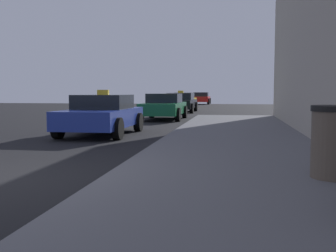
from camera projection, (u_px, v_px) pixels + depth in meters
sidewalk at (241, 185)px, 5.85m from camera, size 4.00×32.00×0.15m
trash_bin at (336, 142)px, 5.91m from camera, size 0.70×0.70×1.03m
car_blue at (102, 114)px, 13.30m from camera, size 2.02×4.05×1.43m
car_green at (164, 106)px, 20.53m from camera, size 1.97×4.18×1.27m
car_black at (180, 102)px, 27.76m from camera, size 2.03×4.58×1.43m
car_yellow at (184, 100)px, 35.78m from camera, size 1.94×4.54×1.27m
car_red at (201, 98)px, 45.41m from camera, size 2.01×4.28×1.27m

